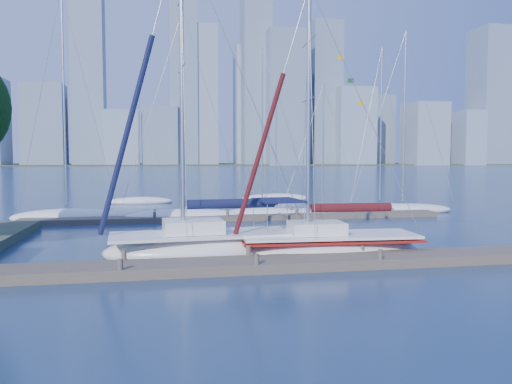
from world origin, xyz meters
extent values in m
plane|color=navy|center=(0.00, 0.00, 0.00)|extent=(700.00, 700.00, 0.00)
cube|color=#4E4339|center=(0.00, 0.00, 0.20)|extent=(26.00, 2.00, 0.40)
cube|color=#4E4339|center=(2.00, 16.00, 0.18)|extent=(30.00, 1.80, 0.36)
cube|color=#38472D|center=(0.00, 320.00, 0.00)|extent=(800.00, 100.00, 1.50)
ellipsoid|color=white|center=(-1.51, 2.97, 0.27)|extent=(9.38, 3.61, 1.61)
cube|color=white|center=(-1.51, 2.97, 1.02)|extent=(8.69, 3.33, 0.13)
cube|color=white|center=(-2.15, 2.93, 1.40)|extent=(2.71, 2.12, 0.59)
cylinder|color=silver|center=(-2.58, 2.90, 7.65)|extent=(0.19, 0.19, 13.15)
cylinder|color=silver|center=(-0.41, 3.05, 2.26)|extent=(4.36, 0.39, 0.11)
cylinder|color=#101938|center=(-0.41, 3.05, 2.37)|extent=(4.03, 0.69, 0.43)
cube|color=#101938|center=(1.79, 3.19, 2.47)|extent=(2.10, 2.68, 0.09)
ellipsoid|color=white|center=(3.91, 2.10, 0.25)|extent=(8.63, 3.19, 1.49)
cube|color=white|center=(3.91, 2.10, 0.94)|extent=(7.99, 2.93, 0.12)
cube|color=white|center=(3.31, 2.13, 1.29)|extent=(2.47, 1.92, 0.55)
cylinder|color=silver|center=(2.91, 2.15, 6.46)|extent=(0.18, 0.18, 10.93)
cylinder|color=silver|center=(4.93, 2.05, 2.09)|extent=(4.03, 0.29, 0.10)
cylinder|color=#490F15|center=(4.93, 2.05, 2.19)|extent=(3.72, 0.57, 0.40)
cube|color=maroon|center=(3.91, 2.10, 0.78)|extent=(8.17, 3.05, 0.10)
ellipsoid|color=white|center=(-10.15, 17.95, 0.22)|extent=(8.07, 5.25, 1.23)
cylinder|color=silver|center=(-10.15, 17.95, 8.63)|extent=(0.13, 0.13, 15.03)
ellipsoid|color=white|center=(-1.92, 16.81, 0.21)|extent=(8.93, 2.83, 1.15)
cylinder|color=silver|center=(-1.92, 16.81, 7.89)|extent=(0.13, 0.13, 13.70)
ellipsoid|color=white|center=(3.88, 17.23, 0.19)|extent=(7.69, 4.75, 1.04)
cylinder|color=silver|center=(3.88, 17.23, 6.72)|extent=(0.11, 0.11, 11.55)
ellipsoid|color=white|center=(8.61, 17.23, 0.18)|extent=(7.62, 4.36, 0.98)
cylinder|color=silver|center=(8.61, 17.23, 5.45)|extent=(0.11, 0.11, 9.11)
ellipsoid|color=white|center=(14.28, 19.37, 0.19)|extent=(6.75, 4.18, 1.06)
cylinder|color=silver|center=(14.28, 19.37, 7.22)|extent=(0.12, 0.12, 12.50)
ellipsoid|color=white|center=(15.69, 18.11, 0.20)|extent=(8.76, 3.02, 1.11)
cylinder|color=silver|center=(15.69, 18.11, 7.76)|extent=(0.12, 0.12, 13.50)
ellipsoid|color=white|center=(-5.60, 30.72, 0.17)|extent=(6.54, 3.13, 0.95)
cylinder|color=silver|center=(-5.60, 30.72, 5.24)|extent=(0.10, 0.10, 8.74)
ellipsoid|color=white|center=(8.10, 30.99, 0.21)|extent=(7.48, 3.28, 1.15)
cylinder|color=silver|center=(8.10, 30.99, 6.38)|extent=(0.13, 0.13, 10.68)
cube|color=slate|center=(-69.73, 287.50, 23.47)|extent=(23.42, 17.63, 46.94)
cube|color=gray|center=(-47.55, 309.43, 20.13)|extent=(13.77, 17.61, 40.27)
cube|color=gray|center=(-25.94, 284.92, 16.15)|extent=(19.17, 19.81, 32.29)
cube|color=slate|center=(-4.22, 286.68, 17.61)|extent=(20.90, 16.86, 35.22)
cube|color=gray|center=(21.35, 289.48, 42.22)|extent=(18.36, 14.99, 84.44)
cube|color=gray|center=(51.90, 304.67, 38.03)|extent=(15.92, 17.46, 76.07)
cube|color=slate|center=(70.99, 278.50, 40.56)|extent=(23.09, 18.95, 81.12)
cube|color=gray|center=(91.42, 294.72, 28.65)|extent=(15.56, 17.11, 57.29)
cube|color=gray|center=(115.77, 279.60, 24.21)|extent=(23.52, 18.80, 48.41)
cube|color=slate|center=(147.05, 309.52, 23.88)|extent=(15.45, 17.52, 47.76)
cube|color=gray|center=(164.09, 278.94, 19.93)|extent=(22.57, 23.94, 39.86)
cube|color=gray|center=(194.50, 279.05, 17.69)|extent=(14.95, 21.38, 35.39)
cube|color=slate|center=(213.93, 282.23, 45.11)|extent=(23.92, 23.60, 90.22)
cube|color=gray|center=(241.25, 301.60, 37.68)|extent=(16.06, 17.08, 75.36)
cube|color=slate|center=(-45.00, 290.00, 51.09)|extent=(18.28, 18.00, 102.18)
cube|color=slate|center=(10.00, 290.00, 51.50)|extent=(16.65, 18.00, 103.00)
cube|color=slate|center=(55.00, 290.00, 54.74)|extent=(17.20, 18.00, 109.48)
cube|color=slate|center=(100.00, 290.00, 45.36)|extent=(18.83, 18.00, 90.72)
camera|label=1|loc=(-3.50, -19.20, 4.41)|focal=35.00mm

